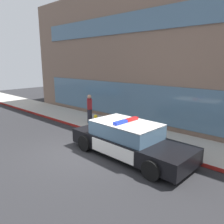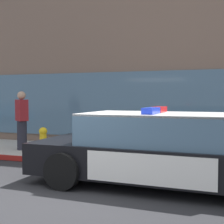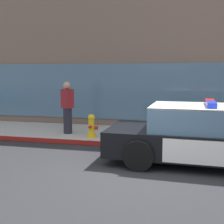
% 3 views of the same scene
% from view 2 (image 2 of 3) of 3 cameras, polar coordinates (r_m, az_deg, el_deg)
% --- Properties ---
extents(ground, '(48.00, 48.00, 0.00)m').
position_cam_2_polar(ground, '(5.73, -10.79, -14.41)').
color(ground, '#262628').
extents(sidewalk, '(48.00, 2.62, 0.15)m').
position_cam_2_polar(sidewalk, '(8.87, 0.55, -7.77)').
color(sidewalk, '#B2ADA3').
rests_on(sidewalk, ground).
extents(curb_red_paint, '(28.80, 0.04, 0.14)m').
position_cam_2_polar(curb_red_paint, '(7.64, -2.57, -9.46)').
color(curb_red_paint, maroon).
rests_on(curb_red_paint, ground).
extents(storefront_building, '(23.76, 10.22, 8.16)m').
position_cam_2_polar(storefront_building, '(15.02, 11.91, 11.77)').
color(storefront_building, '#7A6051').
rests_on(storefront_building, ground).
extents(police_cruiser, '(5.22, 2.26, 1.49)m').
position_cam_2_polar(police_cruiser, '(6.09, 9.17, -6.80)').
color(police_cruiser, black).
rests_on(police_cruiser, ground).
extents(fire_hydrant, '(0.34, 0.39, 0.73)m').
position_cam_2_polar(fire_hydrant, '(8.73, -12.36, -5.16)').
color(fire_hydrant, gold).
rests_on(fire_hydrant, sidewalk).
extents(pedestrian_on_sidewalk, '(0.48, 0.44, 1.71)m').
position_cam_2_polar(pedestrian_on_sidewalk, '(9.53, -16.06, -1.46)').
color(pedestrian_on_sidewalk, '#23232D').
rests_on(pedestrian_on_sidewalk, sidewalk).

